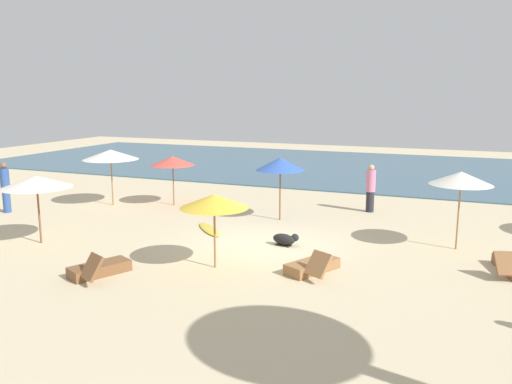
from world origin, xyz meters
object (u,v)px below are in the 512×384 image
(umbrella_3, at_px, (111,155))
(person_2, at_px, (371,188))
(umbrella_5, at_px, (461,178))
(surfboard, at_px, (209,229))
(umbrella_1, at_px, (280,164))
(dog, at_px, (285,239))
(umbrella_2, at_px, (173,161))
(umbrella_6, at_px, (36,182))
(lounger_0, at_px, (313,266))
(person_0, at_px, (5,187))
(lounger_2, at_px, (99,269))
(umbrella_7, at_px, (214,201))

(umbrella_3, relative_size, person_2, 1.24)
(umbrella_5, xyz_separation_m, surfboard, (-7.66, -0.85, -2.07))
(umbrella_1, xyz_separation_m, dog, (1.23, -2.98, -1.83))
(surfboard, bearing_deg, umbrella_5, 6.36)
(umbrella_2, height_order, umbrella_3, umbrella_3)
(umbrella_3, relative_size, umbrella_6, 1.08)
(umbrella_5, height_order, lounger_0, umbrella_5)
(person_0, bearing_deg, surfboard, 3.69)
(umbrella_1, height_order, umbrella_6, umbrella_1)
(lounger_0, relative_size, surfboard, 1.04)
(lounger_2, relative_size, dog, 2.09)
(umbrella_1, height_order, lounger_2, umbrella_1)
(umbrella_2, relative_size, umbrella_7, 1.02)
(umbrella_2, distance_m, person_2, 7.87)
(umbrella_6, distance_m, lounger_2, 4.25)
(umbrella_1, xyz_separation_m, umbrella_5, (5.98, -1.42, 0.08))
(umbrella_7, relative_size, surfboard, 1.17)
(umbrella_2, xyz_separation_m, lounger_2, (2.59, -7.93, -1.64))
(umbrella_5, distance_m, person_0, 16.14)
(lounger_2, height_order, surfboard, lounger_2)
(surfboard, bearing_deg, lounger_2, -96.74)
(umbrella_7, height_order, dog, umbrella_7)
(person_0, xyz_separation_m, dog, (11.29, -0.17, -0.79))
(umbrella_7, height_order, person_0, umbrella_7)
(umbrella_1, relative_size, umbrella_2, 1.13)
(umbrella_1, xyz_separation_m, umbrella_7, (0.16, -5.53, -0.25))
(umbrella_1, bearing_deg, umbrella_6, -136.36)
(lounger_2, xyz_separation_m, person_2, (5.04, 9.69, 0.75))
(lounger_2, bearing_deg, umbrella_6, 154.50)
(lounger_2, bearing_deg, umbrella_1, 72.50)
(umbrella_6, bearing_deg, umbrella_7, -0.26)
(umbrella_1, bearing_deg, surfboard, -126.56)
(umbrella_2, distance_m, lounger_2, 8.50)
(umbrella_2, distance_m, person_0, 6.37)
(dog, bearing_deg, person_0, 179.12)
(umbrella_3, bearing_deg, lounger_0, -25.92)
(umbrella_6, relative_size, person_2, 1.14)
(person_0, height_order, surfboard, person_0)
(person_2, bearing_deg, umbrella_5, -50.76)
(umbrella_1, bearing_deg, person_0, -164.39)
(umbrella_3, xyz_separation_m, lounger_0, (9.79, -4.76, -1.89))
(umbrella_2, distance_m, umbrella_3, 2.49)
(lounger_0, relative_size, lounger_2, 1.00)
(dog, bearing_deg, umbrella_5, 18.27)
(umbrella_2, xyz_separation_m, surfboard, (3.17, -3.02, -1.77))
(umbrella_6, distance_m, person_0, 5.15)
(dog, xyz_separation_m, surfboard, (-2.91, 0.71, -0.16))
(surfboard, bearing_deg, umbrella_6, -141.65)
(umbrella_1, relative_size, person_0, 1.17)
(person_0, xyz_separation_m, person_2, (12.84, 5.32, -0.06))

